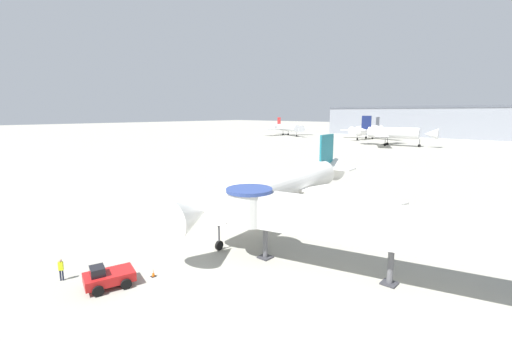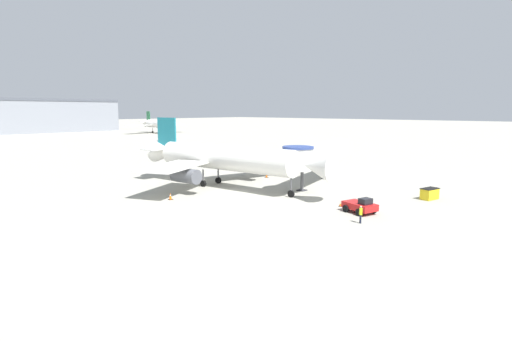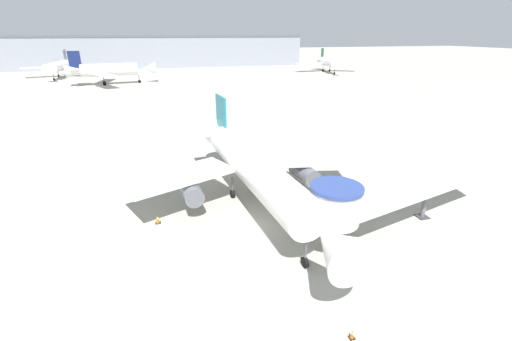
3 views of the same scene
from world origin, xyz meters
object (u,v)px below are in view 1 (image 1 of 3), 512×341
(jet_bridge, at_px, (333,219))
(ground_crew_marshaller, at_px, (61,268))
(background_jet_red_tail, at_px, (287,128))
(background_jet_gray_tail, at_px, (368,130))
(traffic_cone_near_nose, at_px, (153,273))
(traffic_cone_port_wing, at_px, (219,204))
(background_jet_navy_tail, at_px, (392,133))
(pushback_tug_red, at_px, (108,277))
(main_airplane, at_px, (285,186))
(traffic_cone_starboard_wing, at_px, (366,235))

(jet_bridge, height_order, ground_crew_marshaller, jet_bridge)
(background_jet_red_tail, distance_m, background_jet_gray_tail, 45.23)
(traffic_cone_near_nose, distance_m, traffic_cone_port_wing, 20.27)
(jet_bridge, distance_m, traffic_cone_port_wing, 22.54)
(background_jet_navy_tail, bearing_deg, pushback_tug_red, -176.39)
(background_jet_gray_tail, bearing_deg, traffic_cone_port_wing, -71.13)
(main_airplane, relative_size, jet_bridge, 1.47)
(main_airplane, distance_m, background_jet_navy_tail, 105.07)
(traffic_cone_near_nose, bearing_deg, background_jet_gray_tail, 108.09)
(main_airplane, bearing_deg, traffic_cone_port_wing, -176.57)
(traffic_cone_starboard_wing, bearing_deg, background_jet_red_tail, 129.60)
(traffic_cone_port_wing, bearing_deg, main_airplane, 9.14)
(ground_crew_marshaller, bearing_deg, main_airplane, 30.85)
(traffic_cone_port_wing, bearing_deg, background_jet_navy_tail, 98.54)
(jet_bridge, xyz_separation_m, ground_crew_marshaller, (-14.62, -15.04, -3.45))
(traffic_cone_port_wing, bearing_deg, jet_bridge, -18.25)
(traffic_cone_port_wing, relative_size, ground_crew_marshaller, 0.48)
(traffic_cone_port_wing, height_order, background_jet_gray_tail, background_jet_gray_tail)
(pushback_tug_red, xyz_separation_m, background_jet_gray_tail, (-46.98, 150.17, 3.84))
(pushback_tug_red, distance_m, traffic_cone_port_wing, 22.40)
(jet_bridge, bearing_deg, pushback_tug_red, -144.87)
(jet_bridge, xyz_separation_m, pushback_tug_red, (-11.04, -13.09, -3.69))
(jet_bridge, height_order, traffic_cone_port_wing, jet_bridge)
(main_airplane, distance_m, pushback_tug_red, 21.87)
(main_airplane, distance_m, jet_bridge, 14.07)
(main_airplane, height_order, background_jet_gray_tail, background_jet_gray_tail)
(traffic_cone_port_wing, xyz_separation_m, background_jet_gray_tail, (-36.97, 130.15, 4.21))
(traffic_cone_near_nose, bearing_deg, ground_crew_marshaller, -132.90)
(pushback_tug_red, height_order, background_jet_red_tail, background_jet_red_tail)
(background_jet_red_tail, bearing_deg, pushback_tug_red, -119.91)
(background_jet_red_tail, height_order, background_jet_gray_tail, background_jet_gray_tail)
(jet_bridge, bearing_deg, traffic_cone_near_nose, -149.53)
(jet_bridge, distance_m, traffic_cone_near_nose, 14.73)
(main_airplane, xyz_separation_m, background_jet_red_tail, (-91.79, 123.68, 0.31))
(main_airplane, xyz_separation_m, background_jet_gray_tail, (-46.83, 128.56, 0.53))
(traffic_cone_starboard_wing, bearing_deg, traffic_cone_near_nose, -115.11)
(traffic_cone_starboard_wing, distance_m, background_jet_navy_tail, 107.65)
(main_airplane, relative_size, traffic_cone_near_nose, 53.01)
(main_airplane, bearing_deg, background_jet_navy_tail, 98.30)
(traffic_cone_near_nose, bearing_deg, traffic_cone_starboard_wing, 64.89)
(main_airplane, height_order, pushback_tug_red, main_airplane)
(pushback_tug_red, distance_m, traffic_cone_starboard_wing, 24.22)
(jet_bridge, distance_m, background_jet_gray_tail, 148.86)
(main_airplane, relative_size, background_jet_red_tail, 1.06)
(traffic_cone_starboard_wing, bearing_deg, background_jet_gray_tail, 113.97)
(background_jet_navy_tail, bearing_deg, traffic_cone_starboard_wing, -168.78)
(traffic_cone_starboard_wing, xyz_separation_m, background_jet_red_tail, (-101.94, 123.23, 4.00))
(main_airplane, bearing_deg, traffic_cone_near_nose, -91.89)
(traffic_cone_starboard_wing, bearing_deg, pushback_tug_red, -114.36)
(traffic_cone_near_nose, height_order, background_jet_red_tail, background_jet_red_tail)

